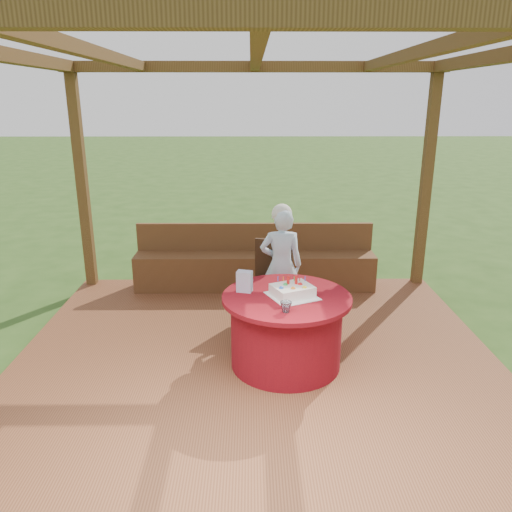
{
  "coord_description": "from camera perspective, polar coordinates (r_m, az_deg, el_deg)",
  "views": [
    {
      "loc": [
        -0.05,
        -4.27,
        2.43
      ],
      "look_at": [
        0.0,
        0.25,
        1.0
      ],
      "focal_mm": 35.0,
      "sensor_mm": 36.0,
      "label": 1
    }
  ],
  "objects": [
    {
      "name": "ground",
      "position": [
        4.91,
        0.03,
        -12.09
      ],
      "size": [
        60.0,
        60.0,
        0.0
      ],
      "primitive_type": "plane",
      "color": "#2A4C19",
      "rests_on": "ground"
    },
    {
      "name": "elderly_woman",
      "position": [
        5.29,
        2.89,
        -0.78
      ],
      "size": [
        0.45,
        0.3,
        1.28
      ],
      "color": "#ABD7FF",
      "rests_on": "deck"
    },
    {
      "name": "pergola",
      "position": [
        4.27,
        0.04,
        17.25
      ],
      "size": [
        4.5,
        4.0,
        2.72
      ],
      "color": "brown",
      "rests_on": "deck"
    },
    {
      "name": "deck",
      "position": [
        4.88,
        0.03,
        -11.47
      ],
      "size": [
        4.5,
        4.0,
        0.12
      ],
      "primitive_type": "cube",
      "color": "brown",
      "rests_on": "ground"
    },
    {
      "name": "gift_bag",
      "position": [
        4.43,
        -1.32,
        -2.92
      ],
      "size": [
        0.15,
        0.12,
        0.19
      ],
      "primitive_type": "cube",
      "rotation": [
        0.0,
        0.0,
        -0.27
      ],
      "color": "#D68BC3",
      "rests_on": "table"
    },
    {
      "name": "drinking_glass",
      "position": [
        4.04,
        3.45,
        -5.83
      ],
      "size": [
        0.11,
        0.11,
        0.09
      ],
      "primitive_type": "imported",
      "rotation": [
        0.0,
        0.0,
        0.17
      ],
      "color": "white",
      "rests_on": "table"
    },
    {
      "name": "birthday_cake",
      "position": [
        4.35,
        4.18,
        -3.98
      ],
      "size": [
        0.5,
        0.5,
        0.17
      ],
      "color": "white",
      "rests_on": "table"
    },
    {
      "name": "bench",
      "position": [
        6.33,
        -0.13,
        -1.29
      ],
      "size": [
        3.0,
        0.42,
        0.8
      ],
      "color": "brown",
      "rests_on": "deck"
    },
    {
      "name": "table",
      "position": [
        4.51,
        3.45,
        -8.4
      ],
      "size": [
        1.14,
        1.14,
        0.67
      ],
      "color": "maroon",
      "rests_on": "deck"
    },
    {
      "name": "chair",
      "position": [
        5.38,
        1.81,
        -2.41
      ],
      "size": [
        0.5,
        0.5,
        0.86
      ],
      "color": "#341E10",
      "rests_on": "deck"
    }
  ]
}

